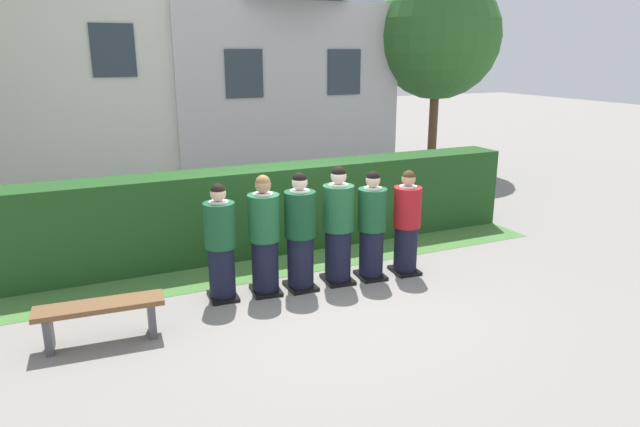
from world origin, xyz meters
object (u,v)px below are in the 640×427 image
Objects in this scene: student_front_row_1 at (264,238)px; student_in_red_blazer at (407,225)px; student_front_row_0 at (221,245)px; student_front_row_2 at (300,234)px; student_front_row_3 at (338,228)px; wooden_bench at (100,314)px; student_front_row_4 at (372,228)px.

student_front_row_1 is 2.16m from student_in_red_blazer.
student_front_row_1 reaches higher than student_front_row_0.
student_front_row_0 is 0.96× the size of student_front_row_1.
student_front_row_3 is at bearing -0.16° from student_front_row_2.
student_front_row_3 is 1.08m from student_in_red_blazer.
student_front_row_0 is 1.12× the size of wooden_bench.
student_front_row_0 is 0.96× the size of student_front_row_2.
student_in_red_blazer is (1.66, -0.11, -0.05)m from student_front_row_2.
student_front_row_3 is (1.67, -0.12, 0.05)m from student_front_row_0.
wooden_bench is at bearing -174.87° from student_in_red_blazer.
student_in_red_blazer is (2.75, -0.22, -0.01)m from student_front_row_0.
student_front_row_0 reaches higher than student_in_red_blazer.
student_front_row_3 is (1.08, -0.06, 0.02)m from student_front_row_1.
student_front_row_1 is 1.00× the size of student_front_row_2.
student_front_row_2 reaches higher than student_front_row_1.
student_front_row_1 is at bearing -5.32° from student_front_row_0.
student_front_row_3 is 1.19× the size of wooden_bench.
student_front_row_2 is 2.75m from wooden_bench.
student_front_row_2 is (0.50, -0.06, 0.00)m from student_front_row_1.
student_front_row_4 is at bearing -7.15° from student_front_row_3.
student_front_row_1 reaches higher than student_in_red_blazer.
student_front_row_0 is 1.01× the size of student_in_red_blazer.
student_front_row_3 reaches higher than wooden_bench.
student_front_row_4 is (0.51, -0.06, -0.05)m from student_front_row_3.
student_front_row_0 reaches higher than wooden_bench.
student_front_row_0 is 1.74m from wooden_bench.
student_front_row_3 is (0.58, -0.00, 0.02)m from student_front_row_2.
student_front_row_0 is at bearing 174.68° from student_front_row_1.
student_front_row_0 is 2.19m from student_front_row_4.
student_front_row_1 reaches higher than wooden_bench.
student_front_row_3 is 1.08× the size of student_in_red_blazer.
student_front_row_3 reaches higher than student_front_row_0.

